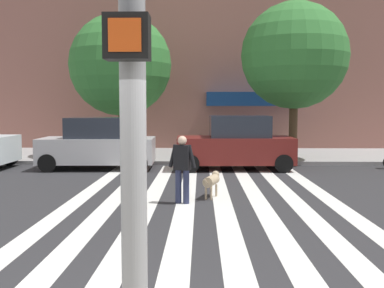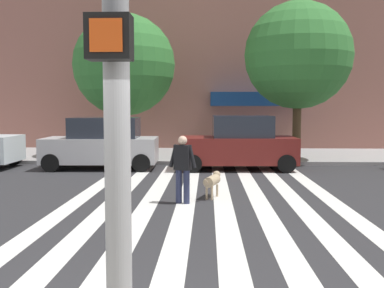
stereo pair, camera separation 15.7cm
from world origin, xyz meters
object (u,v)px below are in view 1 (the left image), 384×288
(parked_car_behind_first, at_px, (99,144))
(street_tree_nearest, at_px, (121,65))
(pedestrian_dog_walker, at_px, (182,165))
(dog_on_leash, at_px, (212,181))
(parked_car_third_in_line, at_px, (236,144))
(street_tree_middle, at_px, (294,56))

(parked_car_behind_first, xyz_separation_m, street_tree_nearest, (0.25, 3.39, 3.27))
(parked_car_behind_first, relative_size, pedestrian_dog_walker, 2.61)
(parked_car_behind_first, bearing_deg, dog_on_leash, -52.30)
(parked_car_third_in_line, xyz_separation_m, street_tree_nearest, (-4.89, 3.39, 3.26))
(parked_car_behind_first, height_order, dog_on_leash, parked_car_behind_first)
(parked_car_third_in_line, xyz_separation_m, dog_on_leash, (-1.02, -5.34, -0.50))
(parked_car_behind_first, xyz_separation_m, street_tree_middle, (7.70, 2.08, 3.50))
(street_tree_nearest, xyz_separation_m, street_tree_middle, (7.45, -1.31, 0.24))
(parked_car_third_in_line, bearing_deg, dog_on_leash, -100.83)
(parked_car_third_in_line, xyz_separation_m, street_tree_middle, (2.56, 2.08, 3.50))
(pedestrian_dog_walker, height_order, dog_on_leash, pedestrian_dog_walker)
(street_tree_nearest, relative_size, pedestrian_dog_walker, 3.86)
(street_tree_middle, height_order, pedestrian_dog_walker, street_tree_middle)
(parked_car_behind_first, distance_m, pedestrian_dog_walker, 6.94)
(parked_car_behind_first, relative_size, street_tree_nearest, 0.68)
(pedestrian_dog_walker, bearing_deg, street_tree_nearest, 108.41)
(parked_car_third_in_line, relative_size, street_tree_nearest, 0.68)
(street_tree_middle, bearing_deg, pedestrian_dog_walker, -117.93)
(street_tree_nearest, xyz_separation_m, pedestrian_dog_walker, (3.14, -9.43, -3.28))
(dog_on_leash, bearing_deg, street_tree_middle, 64.25)
(pedestrian_dog_walker, distance_m, dog_on_leash, 1.13)
(parked_car_third_in_line, height_order, street_tree_nearest, street_tree_nearest)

